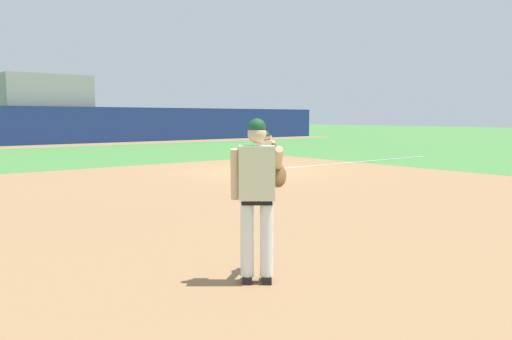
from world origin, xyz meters
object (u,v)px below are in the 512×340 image
(baseball, at_px, (262,194))
(first_baseman, at_px, (267,149))
(pitcher, at_px, (258,190))
(first_base_bag, at_px, (255,170))
(umpire, at_px, (265,144))

(baseball, bearing_deg, first_baseman, 49.22)
(baseball, bearing_deg, pitcher, -129.60)
(first_base_bag, bearing_deg, first_baseman, 5.88)
(baseball, relative_size, pitcher, 0.04)
(first_base_bag, bearing_deg, pitcher, -128.22)
(baseball, distance_m, pitcher, 6.33)
(first_base_bag, relative_size, first_baseman, 0.28)
(first_baseman, xyz_separation_m, umpire, (1.51, 1.97, 0.06))
(umpire, bearing_deg, first_base_bag, -135.73)
(baseball, height_order, first_baseman, first_baseman)
(first_base_bag, distance_m, baseball, 5.59)
(baseball, relative_size, umpire, 0.05)
(baseball, xyz_separation_m, pitcher, (-3.98, -4.81, 1.02))
(first_baseman, bearing_deg, first_base_bag, -174.12)
(pitcher, xyz_separation_m, first_baseman, (7.90, 9.36, -0.33))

